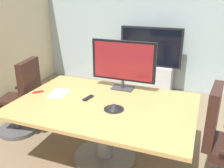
# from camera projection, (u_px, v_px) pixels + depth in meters

# --- Properties ---
(wall_back_glass_partition) EXTENTS (5.32, 0.10, 2.64)m
(wall_back_glass_partition) POSITION_uv_depth(u_px,v_px,m) (162.00, 24.00, 4.92)
(wall_back_glass_partition) COLOR #9EB2B7
(wall_back_glass_partition) RESTS_ON ground
(conference_table) EXTENTS (2.04, 1.38, 0.73)m
(conference_table) POSITION_uv_depth(u_px,v_px,m) (104.00, 116.00, 2.89)
(conference_table) COLOR #B2894C
(conference_table) RESTS_ON ground
(office_chair_left) EXTENTS (0.63, 0.61, 1.09)m
(office_chair_left) POSITION_uv_depth(u_px,v_px,m) (21.00, 103.00, 3.49)
(office_chair_left) COLOR #4C4C51
(office_chair_left) RESTS_ON ground
(tv_monitor) EXTENTS (0.84, 0.18, 0.64)m
(tv_monitor) POSITION_uv_depth(u_px,v_px,m) (123.00, 62.00, 3.14)
(tv_monitor) COLOR #333338
(tv_monitor) RESTS_ON conference_table
(wall_display_unit) EXTENTS (1.20, 0.36, 1.31)m
(wall_display_unit) POSITION_uv_depth(u_px,v_px,m) (150.00, 71.00, 4.96)
(wall_display_unit) COLOR #B7BABC
(wall_display_unit) RESTS_ON ground
(conference_phone) EXTENTS (0.22, 0.22, 0.07)m
(conference_phone) POSITION_uv_depth(u_px,v_px,m) (114.00, 107.00, 2.68)
(conference_phone) COLOR black
(conference_phone) RESTS_ON conference_table
(remote_control) EXTENTS (0.08, 0.18, 0.02)m
(remote_control) POSITION_uv_depth(u_px,v_px,m) (88.00, 98.00, 2.96)
(remote_control) COLOR black
(remote_control) RESTS_ON conference_table
(whiteboard_marker) EXTENTS (0.10, 0.11, 0.02)m
(whiteboard_marker) POSITION_uv_depth(u_px,v_px,m) (38.00, 92.00, 3.13)
(whiteboard_marker) COLOR red
(whiteboard_marker) RESTS_ON conference_table
(paper_notepad) EXTENTS (0.26, 0.33, 0.01)m
(paper_notepad) POSITION_uv_depth(u_px,v_px,m) (59.00, 93.00, 3.10)
(paper_notepad) COLOR white
(paper_notepad) RESTS_ON conference_table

